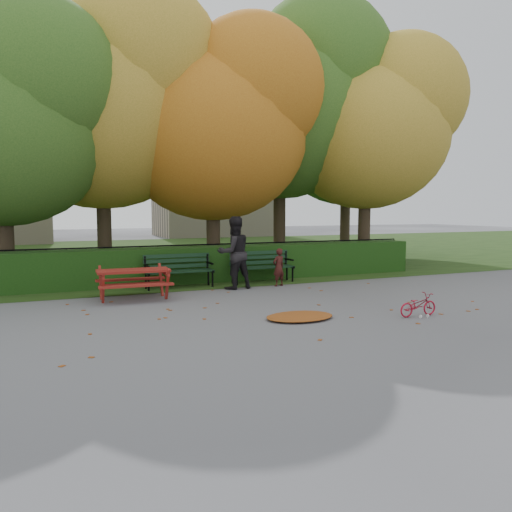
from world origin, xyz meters
name	(u,v)px	position (x,y,z in m)	size (l,w,h in m)	color
ground	(285,309)	(0.00, 0.00, 0.00)	(90.00, 90.00, 0.00)	slate
grass_strip	(150,254)	(0.00, 14.00, 0.01)	(90.00, 90.00, 0.00)	black
building_right	(216,158)	(8.00, 28.00, 6.00)	(9.00, 6.00, 12.00)	#B5A68C
hedge	(216,264)	(0.00, 4.50, 0.50)	(13.00, 0.90, 1.00)	black
iron_fence	(207,260)	(0.00, 5.30, 0.54)	(14.00, 0.04, 1.02)	black
tree_a	(12,115)	(-5.19, 5.58, 4.52)	(5.88, 5.60, 7.48)	#33241B
tree_b	(114,98)	(-2.44, 6.75, 5.40)	(6.72, 6.40, 8.79)	#33241B
tree_c	(225,121)	(0.83, 5.96, 4.82)	(6.30, 6.00, 8.00)	#33241B
tree_d	(293,100)	(3.88, 7.23, 5.98)	(7.14, 6.80, 9.58)	#33241B
tree_e	(378,124)	(6.52, 5.77, 5.08)	(6.09, 5.80, 8.16)	#33241B
tree_g	(356,134)	(8.33, 9.76, 5.37)	(6.30, 6.00, 8.55)	#33241B
bench_left	(179,268)	(-1.30, 3.70, 0.52)	(1.80, 0.57, 0.88)	black
bench_right	(261,264)	(1.10, 3.70, 0.52)	(1.80, 0.57, 0.88)	black
picnic_table	(133,276)	(-2.69, 2.39, 0.54)	(1.66, 1.36, 0.79)	maroon
leaf_pile	(300,316)	(-0.15, -0.92, 0.05)	(1.33, 0.92, 0.09)	brown
leaf_scatter	(279,306)	(0.00, 0.30, 0.01)	(9.00, 5.70, 0.01)	brown
child	(279,267)	(1.24, 2.87, 0.51)	(0.37, 0.24, 1.02)	#391412
adult	(234,253)	(-0.03, 2.90, 0.94)	(0.92, 0.71, 1.88)	black
bicycle	(418,305)	(2.06, -1.63, 0.22)	(0.30, 0.85, 0.45)	maroon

